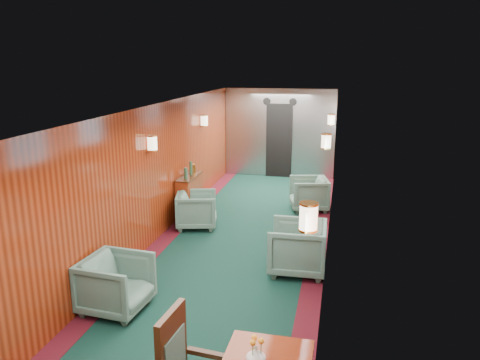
{
  "coord_description": "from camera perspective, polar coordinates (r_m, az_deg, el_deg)",
  "views": [
    {
      "loc": [
        1.64,
        -6.63,
        3.14
      ],
      "look_at": [
        0.0,
        0.88,
        1.15
      ],
      "focal_mm": 35.0,
      "sensor_mm": 36.0,
      "label": 1
    }
  ],
  "objects": [
    {
      "name": "room",
      "position": [
        6.99,
        -1.55,
        2.07
      ],
      "size": [
        12.0,
        12.1,
        2.4
      ],
      "color": "#0D2F26",
      "rests_on": "ground"
    },
    {
      "name": "bulkhead",
      "position": [
        12.8,
        4.84,
        5.67
      ],
      "size": [
        2.98,
        0.17,
        2.39
      ],
      "color": "#A9ACB0",
      "rests_on": "ground"
    },
    {
      "name": "windows_right",
      "position": [
        7.09,
        10.72,
        0.45
      ],
      "size": [
        0.02,
        8.6,
        0.8
      ],
      "color": "silver",
      "rests_on": "ground"
    },
    {
      "name": "wall_sconces",
      "position": [
        7.5,
        -0.52,
        4.14
      ],
      "size": [
        2.97,
        7.97,
        0.25
      ],
      "color": "#FBEDC4",
      "rests_on": "ground"
    },
    {
      "name": "credenza",
      "position": [
        9.64,
        -6.21,
        -1.86
      ],
      "size": [
        0.3,
        0.95,
        1.13
      ],
      "color": "maroon",
      "rests_on": "ground"
    },
    {
      "name": "flower_vase",
      "position": [
        3.98,
        1.96,
        -20.63
      ],
      "size": [
        0.16,
        0.16,
        0.16
      ],
      "primitive_type": "imported",
      "rotation": [
        0.0,
        0.0,
        0.04
      ],
      "color": "silver",
      "rests_on": "dining_table"
    },
    {
      "name": "armchair_left_near",
      "position": [
        6.31,
        -14.86,
        -12.16
      ],
      "size": [
        0.86,
        0.84,
        0.72
      ],
      "primitive_type": "imported",
      "rotation": [
        0.0,
        0.0,
        1.48
      ],
      "color": "#1D443D",
      "rests_on": "ground"
    },
    {
      "name": "armchair_left_far",
      "position": [
        9.01,
        -5.29,
        -3.63
      ],
      "size": [
        0.92,
        0.9,
        0.69
      ],
      "primitive_type": "imported",
      "rotation": [
        0.0,
        0.0,
        1.82
      ],
      "color": "#1D443D",
      "rests_on": "ground"
    },
    {
      "name": "armchair_right_near",
      "position": [
        7.17,
        6.97,
        -8.17
      ],
      "size": [
        0.87,
        0.85,
        0.78
      ],
      "primitive_type": "imported",
      "rotation": [
        0.0,
        0.0,
        -1.55
      ],
      "color": "#1D443D",
      "rests_on": "ground"
    },
    {
      "name": "armchair_right_far",
      "position": [
        10.1,
        8.38,
        -1.67
      ],
      "size": [
        0.93,
        0.91,
        0.71
      ],
      "primitive_type": "imported",
      "rotation": [
        0.0,
        0.0,
        -1.34
      ],
      "color": "#1D443D",
      "rests_on": "ground"
    }
  ]
}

